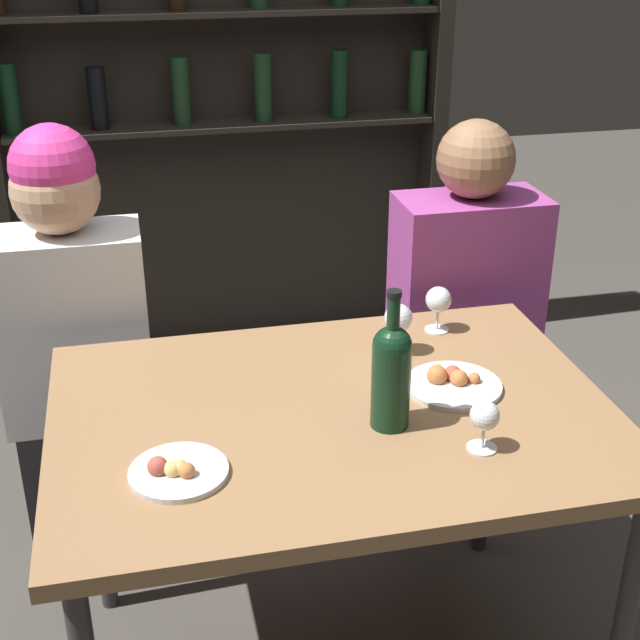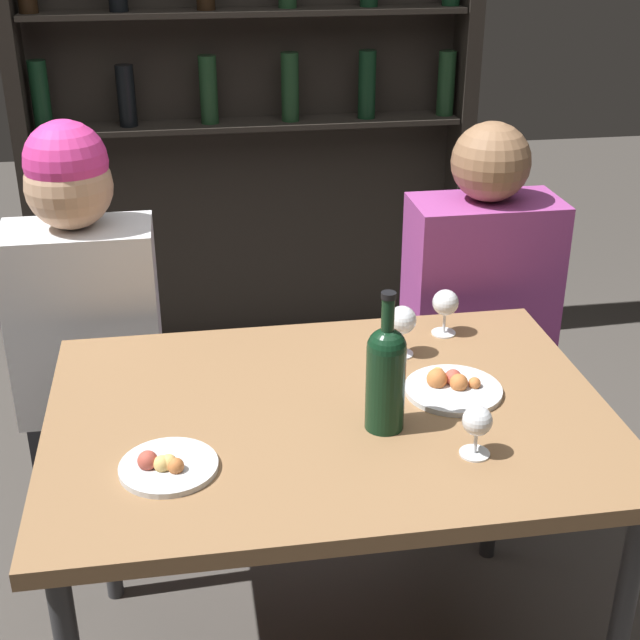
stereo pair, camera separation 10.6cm
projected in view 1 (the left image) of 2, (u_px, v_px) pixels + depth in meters
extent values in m
cube|color=olive|center=(333.00, 416.00, 1.89)|extent=(1.19, 0.84, 0.04)
cylinder|color=#2D2D30|center=(622.00, 633.00, 1.84)|extent=(0.04, 0.04, 0.72)
cylinder|color=#2D2D30|center=(96.00, 494.00, 2.27)|extent=(0.04, 0.04, 0.72)
cylinder|color=#2D2D30|center=(488.00, 444.00, 2.48)|extent=(0.04, 0.04, 0.72)
cube|color=#28231E|center=(221.00, 117.00, 3.49)|extent=(1.69, 0.02, 1.92)
cube|color=#28231E|center=(434.00, 112.00, 3.56)|extent=(0.06, 0.18, 1.92)
cube|color=#28231E|center=(224.00, 125.00, 3.40)|extent=(1.61, 0.18, 0.02)
cylinder|color=black|center=(10.00, 99.00, 3.18)|extent=(0.07, 0.07, 0.25)
cylinder|color=black|center=(98.00, 98.00, 3.26)|extent=(0.07, 0.07, 0.22)
cylinder|color=#19381E|center=(181.00, 91.00, 3.31)|extent=(0.07, 0.07, 0.25)
cylinder|color=#19381E|center=(263.00, 88.00, 3.36)|extent=(0.07, 0.07, 0.26)
cylinder|color=black|center=(339.00, 84.00, 3.42)|extent=(0.07, 0.07, 0.26)
cylinder|color=#19381E|center=(417.00, 82.00, 3.49)|extent=(0.07, 0.07, 0.25)
cube|color=#28231E|center=(219.00, 13.00, 3.22)|extent=(1.61, 0.18, 0.02)
cylinder|color=black|center=(391.00, 386.00, 1.79)|extent=(0.08, 0.08, 0.18)
sphere|color=black|center=(392.00, 346.00, 1.75)|extent=(0.08, 0.08, 0.08)
cylinder|color=black|center=(393.00, 321.00, 1.73)|extent=(0.03, 0.03, 0.11)
cylinder|color=black|center=(394.00, 294.00, 1.70)|extent=(0.03, 0.03, 0.01)
cylinder|color=silver|center=(397.00, 352.00, 2.12)|extent=(0.06, 0.06, 0.00)
cylinder|color=silver|center=(398.00, 338.00, 2.10)|extent=(0.01, 0.01, 0.07)
sphere|color=silver|center=(398.00, 318.00, 2.08)|extent=(0.07, 0.07, 0.07)
cylinder|color=silver|center=(437.00, 330.00, 2.23)|extent=(0.06, 0.06, 0.00)
cylinder|color=silver|center=(437.00, 317.00, 2.21)|extent=(0.01, 0.01, 0.06)
sphere|color=silver|center=(438.00, 299.00, 2.19)|extent=(0.06, 0.06, 0.06)
cylinder|color=silver|center=(482.00, 448.00, 1.75)|extent=(0.06, 0.06, 0.00)
cylinder|color=silver|center=(483.00, 435.00, 1.74)|extent=(0.01, 0.01, 0.06)
sphere|color=silver|center=(485.00, 416.00, 1.72)|extent=(0.06, 0.06, 0.06)
cylinder|color=silver|center=(179.00, 472.00, 1.67)|extent=(0.19, 0.19, 0.01)
sphere|color=#B74C3D|center=(158.00, 467.00, 1.65)|extent=(0.04, 0.04, 0.04)
sphere|color=#E5BC66|center=(173.00, 469.00, 1.65)|extent=(0.03, 0.03, 0.03)
sphere|color=#E5BC66|center=(179.00, 468.00, 1.65)|extent=(0.03, 0.03, 0.03)
sphere|color=#C67038|center=(187.00, 471.00, 1.65)|extent=(0.03, 0.03, 0.03)
cylinder|color=silver|center=(453.00, 386.00, 1.96)|extent=(0.21, 0.21, 0.01)
sphere|color=gold|center=(437.00, 370.00, 2.00)|extent=(0.03, 0.03, 0.03)
sphere|color=#C67038|center=(437.00, 375.00, 1.97)|extent=(0.05, 0.05, 0.05)
sphere|color=#C67038|center=(474.00, 379.00, 1.96)|extent=(0.03, 0.03, 0.03)
sphere|color=#C67038|center=(459.00, 379.00, 1.96)|extent=(0.04, 0.04, 0.04)
sphere|color=#B74C3D|center=(453.00, 374.00, 1.98)|extent=(0.04, 0.04, 0.04)
cube|color=#26262B|center=(94.00, 480.00, 2.56)|extent=(0.35, 0.22, 0.45)
cube|color=white|center=(73.00, 327.00, 2.35)|extent=(0.39, 0.22, 0.53)
sphere|color=tan|center=(55.00, 191.00, 2.19)|extent=(0.22, 0.22, 0.22)
sphere|color=#EA3893|center=(52.00, 166.00, 2.16)|extent=(0.21, 0.21, 0.21)
cube|color=#26262B|center=(455.00, 435.00, 2.77)|extent=(0.37, 0.22, 0.45)
cube|color=#9E3F8C|center=(466.00, 288.00, 2.56)|extent=(0.41, 0.22, 0.54)
sphere|color=#8C6647|center=(476.00, 159.00, 2.40)|extent=(0.21, 0.21, 0.21)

